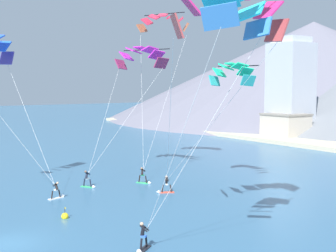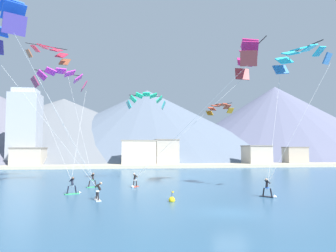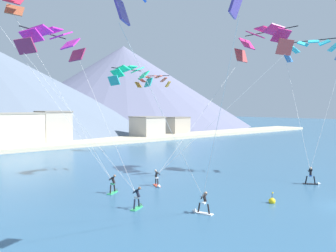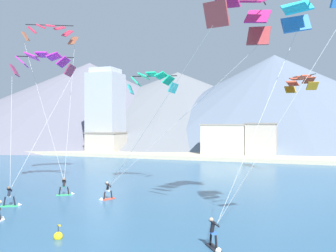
{
  "view_description": "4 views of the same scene",
  "coord_description": "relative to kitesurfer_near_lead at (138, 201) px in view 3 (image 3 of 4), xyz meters",
  "views": [
    {
      "loc": [
        30.34,
        -8.0,
        10.34
      ],
      "look_at": [
        -0.98,
        13.24,
        6.96
      ],
      "focal_mm": 50.0,
      "sensor_mm": 36.0,
      "label": 1
    },
    {
      "loc": [
        -7.69,
        -22.83,
        4.56
      ],
      "look_at": [
        -2.52,
        13.89,
        7.12
      ],
      "focal_mm": 35.0,
      "sensor_mm": 36.0,
      "label": 2
    },
    {
      "loc": [
        -29.92,
        -11.36,
        7.91
      ],
      "look_at": [
        -1.94,
        19.51,
        5.69
      ],
      "focal_mm": 40.0,
      "sensor_mm": 36.0,
      "label": 3
    },
    {
      "loc": [
        10.46,
        -14.04,
        7.2
      ],
      "look_at": [
        -0.54,
        17.41,
        6.79
      ],
      "focal_mm": 40.0,
      "sensor_mm": 36.0,
      "label": 4
    }
  ],
  "objects": [
    {
      "name": "parafoil_kite_distant_high_outer",
      "position": [
        8.1,
        11.79,
        11.0
      ],
      "size": [
        5.68,
        2.21,
        2.33
      ],
      "color": "teal"
    },
    {
      "name": "kitesurfer_mid_center",
      "position": [
        2.63,
        -4.22,
        -0.09
      ],
      "size": [
        0.82,
        1.79,
        1.67
      ],
      "color": "white",
      "rests_on": "ground"
    },
    {
      "name": "shore_building_harbour_front",
      "position": [
        39.93,
        48.2,
        2.14
      ],
      "size": [
        6.25,
        7.05,
        5.4
      ],
      "color": "#B7AD9E",
      "rests_on": "ground"
    },
    {
      "name": "shoreline_strip",
      "position": [
        12.44,
        45.82,
        -0.22
      ],
      "size": [
        180.0,
        10.0,
        0.7
      ],
      "primitive_type": "cube",
      "color": "beige",
      "rests_on": "ground"
    },
    {
      "name": "mountain_peak_central_summit",
      "position": [
        73.6,
        105.29,
        15.79
      ],
      "size": [
        103.98,
        103.98,
        32.74
      ],
      "color": "slate",
      "rests_on": "ground"
    },
    {
      "name": "race_marker_buoy",
      "position": [
        9.03,
        -6.12,
        -0.42
      ],
      "size": [
        0.56,
        0.56,
        1.02
      ],
      "color": "yellow",
      "rests_on": "ground"
    },
    {
      "name": "kitesurfer_far_left",
      "position": [
        18.47,
        -4.82,
        0.0
      ],
      "size": [
        1.33,
        1.65,
        1.84
      ],
      "color": "black",
      "rests_on": "ground"
    },
    {
      "name": "kitesurfer_far_right",
      "position": [
        6.23,
        5.0,
        -0.08
      ],
      "size": [
        1.12,
        1.74,
        1.72
      ],
      "color": "#E54C33",
      "rests_on": "ground"
    },
    {
      "name": "kitesurfer_near_trail",
      "position": [
        1.53,
        5.62,
        -0.02
      ],
      "size": [
        1.7,
        1.22,
        1.79
      ],
      "color": "#33B266",
      "rests_on": "ground"
    },
    {
      "name": "shore_building_quay_east",
      "position": [
        8.9,
        48.32,
        2.78
      ],
      "size": [
        8.8,
        4.7,
        6.69
      ],
      "color": "beige",
      "rests_on": "ground"
    },
    {
      "name": "parafoil_kite_far_left",
      "position": [
        23.7,
        -2.02,
        13.89
      ],
      "size": [
        7.45,
        6.3,
        14.18
      ],
      "color": "#3475BC"
    },
    {
      "name": "shore_building_old_town",
      "position": [
        16.09,
        48.84,
        2.91
      ],
      "size": [
        5.89,
        5.67,
        6.93
      ],
      "color": "#B7AD9E",
      "rests_on": "ground"
    },
    {
      "name": "kitesurfer_near_lead",
      "position": [
        0.0,
        0.0,
        0.0
      ],
      "size": [
        1.73,
        1.17,
        1.82
      ],
      "color": "#33B266",
      "rests_on": "ground"
    },
    {
      "name": "parafoil_kite_near_lead",
      "position": [
        -3.04,
        8.05,
        12.99
      ],
      "size": [
        6.84,
        10.28,
        13.21
      ],
      "color": "#912753"
    },
    {
      "name": "parafoil_kite_distant_low_drift",
      "position": [
        23.13,
        25.87,
        11.78
      ],
      "size": [
        4.26,
        5.95,
        2.06
      ],
      "color": "#B37A15"
    },
    {
      "name": "parafoil_kite_far_right",
      "position": [
        19.1,
        1.67,
        14.8
      ],
      "size": [
        14.36,
        8.18,
        15.5
      ],
      "color": "#AB3E3E"
    },
    {
      "name": "shore_building_quay_west",
      "position": [
        51.64,
        49.71,
        1.95
      ],
      "size": [
        5.95,
        4.26,
        5.03
      ],
      "color": "#A89E8E",
      "rests_on": "ground"
    }
  ]
}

